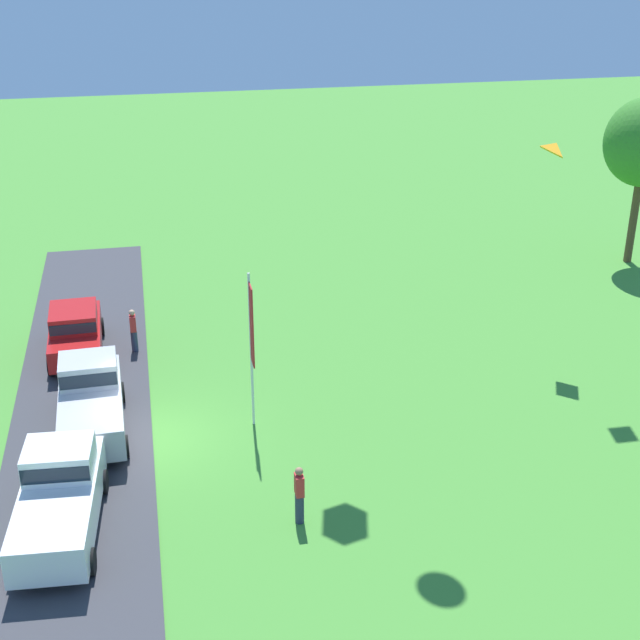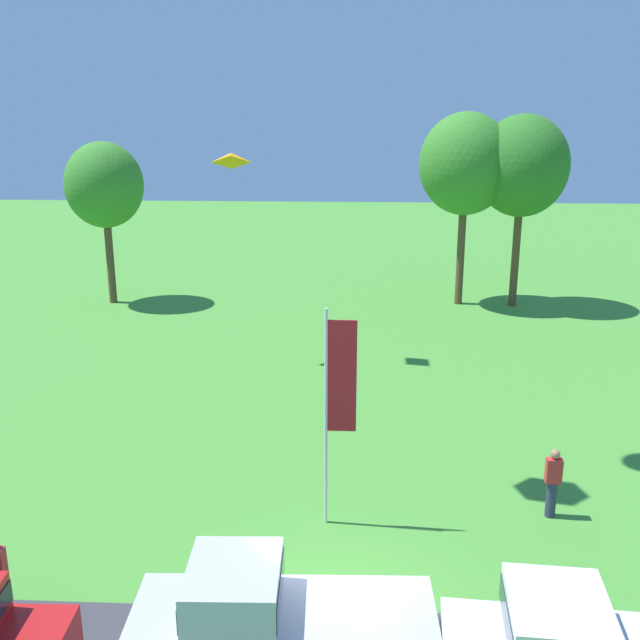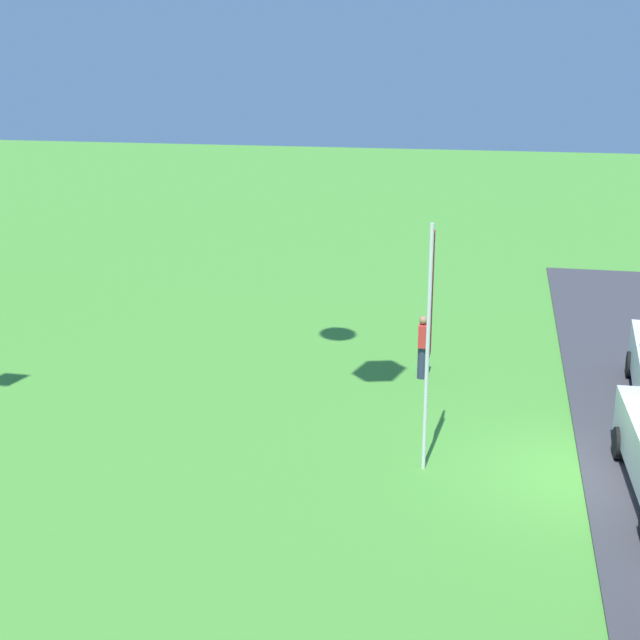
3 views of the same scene
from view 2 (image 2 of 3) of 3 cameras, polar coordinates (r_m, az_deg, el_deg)
The scene contains 8 objects.
ground_plane at distance 15.35m, azimuth 1.22°, elevation -21.37°, with size 120.00×120.00×0.00m, color #478E33.
car_pickup_by_flagpole at distance 13.32m, azimuth -3.69°, elevation -22.17°, with size 5.06×2.17×2.14m.
person_on_lawn at distance 18.57m, azimuth 17.31°, elevation -11.73°, with size 0.36×0.24×1.71m.
tree_center_back at distance 36.59m, azimuth -16.12°, elevation 9.80°, with size 3.60×3.60×7.61m.
tree_far_left at distance 35.49m, azimuth 11.02°, elevation 11.55°, with size 4.23×4.23×8.93m.
tree_right_of_center at distance 35.74m, azimuth 15.15°, elevation 11.22°, with size 4.19×4.19×8.85m.
flag_banner at distance 16.50m, azimuth 1.27°, elevation -5.44°, with size 0.71×0.08×5.15m.
kite_diamond_high_right at distance 27.01m, azimuth -6.78°, elevation 12.16°, with size 1.02×0.78×0.36m, color orange.
Camera 2 is at (0.28, -12.13, 9.41)m, focal length 42.00 mm.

